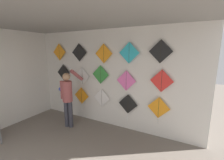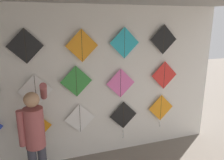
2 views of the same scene
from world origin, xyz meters
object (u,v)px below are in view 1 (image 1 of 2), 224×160
object	(u,v)px
kite_11	(79,52)
kite_7	(100,75)
kite_0	(64,90)
kite_8	(126,81)
kite_6	(82,76)
kite_12	(104,54)
kite_13	(129,53)
kite_9	(162,81)
kite_2	(102,98)
shopkeeper	(68,95)
kite_1	(82,97)
kite_3	(128,105)
kite_4	(158,109)
kite_5	(64,73)
kite_10	(59,52)
kite_14	(161,51)

from	to	relation	value
kite_11	kite_7	bearing A→B (deg)	0.00
kite_0	kite_8	world-z (taller)	kite_8
kite_6	kite_12	xyz separation A→B (m)	(0.79, 0.00, 0.71)
kite_7	kite_11	bearing A→B (deg)	180.00
kite_11	kite_13	world-z (taller)	kite_11
kite_9	kite_12	bearing A→B (deg)	180.00
kite_2	shopkeeper	bearing A→B (deg)	-140.18
kite_1	kite_9	bearing A→B (deg)	0.02
kite_2	kite_3	size ratio (longest dim) A/B	0.73
kite_4	kite_11	bearing A→B (deg)	179.98
kite_5	kite_10	distance (m)	0.69
kite_10	kite_14	world-z (taller)	kite_14
shopkeeper	kite_10	bearing A→B (deg)	134.41
kite_6	kite_4	bearing A→B (deg)	-0.02
kite_0	kite_4	xyz separation A→B (m)	(3.19, -0.00, -0.09)
kite_1	kite_7	bearing A→B (deg)	0.08
kite_0	kite_11	xyz separation A→B (m)	(0.73, 0.00, 1.28)
kite_11	kite_12	xyz separation A→B (m)	(0.88, 0.00, -0.03)
kite_11	kite_14	size ratio (longest dim) A/B	1.00
kite_4	kite_1	bearing A→B (deg)	-179.99
kite_1	kite_3	size ratio (longest dim) A/B	1.00
kite_1	kite_6	xyz separation A→B (m)	(0.06, 0.00, 0.69)
kite_9	kite_13	bearing A→B (deg)	180.00
kite_0	kite_8	distance (m)	2.37
kite_5	kite_9	distance (m)	3.20
kite_5	kite_6	world-z (taller)	kite_5
kite_11	kite_12	distance (m)	0.88
kite_0	kite_10	bearing A→B (deg)	180.00
kite_6	kite_10	bearing A→B (deg)	180.00
shopkeeper	kite_5	size ratio (longest dim) A/B	3.08
kite_4	kite_7	xyz separation A→B (m)	(-1.70, 0.00, 0.74)
kite_3	kite_7	world-z (taller)	kite_7
kite_13	kite_14	world-z (taller)	kite_14
kite_14	kite_10	bearing A→B (deg)	180.00
shopkeeper	kite_9	distance (m)	2.58
kite_10	kite_13	bearing A→B (deg)	0.00
shopkeeper	kite_14	world-z (taller)	kite_14
kite_0	kite_8	xyz separation A→B (m)	(2.31, 0.00, 0.54)
kite_3	kite_5	bearing A→B (deg)	179.98
kite_9	kite_12	world-z (taller)	kite_12
kite_2	kite_4	distance (m)	1.66
shopkeeper	kite_2	size ratio (longest dim) A/B	3.08
kite_2	kite_12	bearing A→B (deg)	0.00
kite_6	kite_10	xyz separation A→B (m)	(-0.93, 0.00, 0.74)
kite_3	kite_14	world-z (taller)	kite_14
kite_1	kite_11	distance (m)	1.42
kite_12	kite_14	bearing A→B (deg)	0.00
kite_10	kite_11	size ratio (longest dim) A/B	1.00
shopkeeper	kite_5	world-z (taller)	kite_5
kite_7	kite_11	size ratio (longest dim) A/B	1.00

